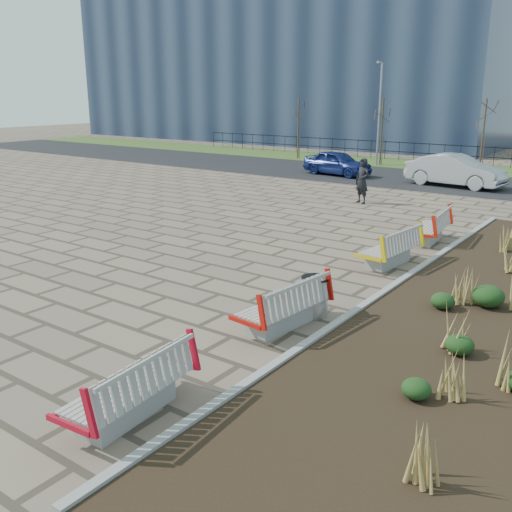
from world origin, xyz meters
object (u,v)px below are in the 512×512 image
Objects in this scene: car_blue at (337,163)px; bench_b at (281,303)px; litter_bin at (315,297)px; car_silver at (455,170)px; lamp_west at (379,115)px; pedestrian at (362,181)px; bench_d at (429,226)px; bench_a at (126,385)px; bench_c at (388,247)px.

bench_b is at bearing -146.86° from car_blue.
car_silver is (-2.86, 18.20, 0.37)m from litter_bin.
car_silver is at bearing -82.93° from car_blue.
bench_b is 0.46× the size of car_silver.
litter_bin is 25.23m from lamp_west.
lamp_west is at bearing 7.65° from car_blue.
bench_d is at bearing -25.85° from pedestrian.
bench_d is 14.29m from car_blue.
bench_b is 1.15× the size of pedestrian.
bench_d is 2.59× the size of litter_bin.
car_blue is at bearing -90.32° from lamp_west.
bench_b is 8.13m from bench_d.
bench_a is at bearing -92.65° from litter_bin.
litter_bin is at bearing -81.09° from bench_c.
pedestrian is (-4.39, 7.51, 0.42)m from bench_c.
bench_c is 8.71m from pedestrian.
lamp_west reaches higher than bench_b.
pedestrian is at bearing -68.38° from lamp_west.
car_blue is (-4.64, 6.59, -0.24)m from pedestrian.
lamp_west is at bearing 57.40° from car_silver.
lamp_west is (-6.37, 5.14, 2.26)m from car_silver.
car_blue is (-9.03, 19.22, 0.18)m from bench_b.
pedestrian is at bearing 126.19° from bench_c.
lamp_west reaches higher than bench_c.
bench_b and bench_d have the same top height.
bench_a is 1.15× the size of pedestrian.
litter_bin is (0.22, -7.22, -0.09)m from bench_d.
pedestrian reaches higher than bench_c.
bench_d is 11.29m from car_silver.
pedestrian is (-4.39, 12.63, 0.42)m from bench_b.
bench_b and bench_c have the same top height.
bench_d is at bearing -60.82° from lamp_west.
bench_b is 19.30m from car_silver.
bench_a is 1.00× the size of bench_d.
bench_c is at bearing 93.05° from litter_bin.
litter_bin is at bearing -164.77° from car_silver.
bench_c is 0.35× the size of lamp_west.
bench_b is 5.12m from bench_c.
bench_a is at bearing -83.93° from bench_b.
bench_a is 1.00× the size of bench_b.
car_silver is at bearing 94.63° from pedestrian.
litter_bin is 0.18× the size of car_silver.
car_silver reaches higher than litter_bin.
litter_bin is 0.21× the size of car_blue.
bench_d is at bearing 95.86° from bench_c.
bench_b is 0.54× the size of car_blue.
bench_a is 12.05m from bench_d.
pedestrian reaches higher than bench_b.
car_blue is (-9.03, 23.13, 0.18)m from bench_a.
car_silver reaches higher than bench_a.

